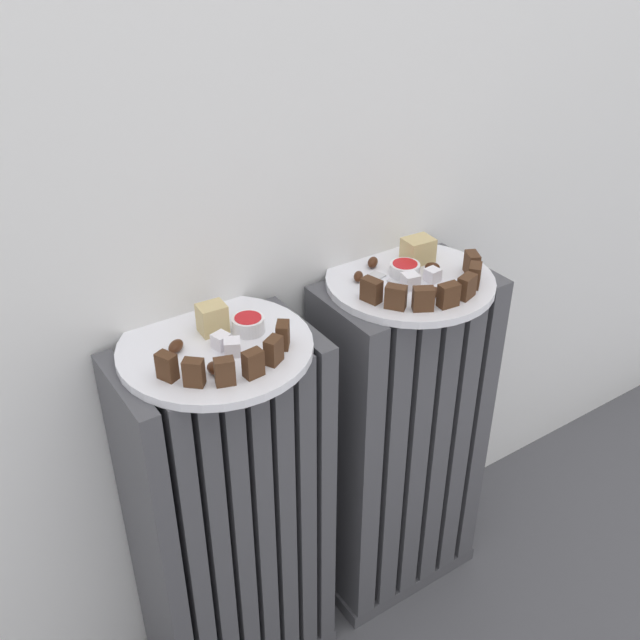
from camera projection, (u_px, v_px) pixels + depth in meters
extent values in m
cube|color=#47474C|center=(153.00, 550.00, 1.09)|extent=(0.03, 0.17, 0.62)
cube|color=#47474C|center=(176.00, 539.00, 1.11)|extent=(0.03, 0.17, 0.62)
cube|color=#47474C|center=(198.00, 529.00, 1.13)|extent=(0.03, 0.17, 0.62)
cube|color=#47474C|center=(220.00, 519.00, 1.15)|extent=(0.03, 0.17, 0.62)
cube|color=#47474C|center=(241.00, 509.00, 1.16)|extent=(0.03, 0.17, 0.62)
cube|color=#47474C|center=(261.00, 499.00, 1.18)|extent=(0.03, 0.17, 0.62)
cube|color=#47474C|center=(281.00, 490.00, 1.20)|extent=(0.03, 0.17, 0.62)
cube|color=#47474C|center=(300.00, 481.00, 1.22)|extent=(0.03, 0.17, 0.62)
cube|color=#47474C|center=(390.00, 558.00, 1.48)|extent=(0.30, 0.17, 0.03)
cube|color=#47474C|center=(342.00, 461.00, 1.26)|extent=(0.04, 0.17, 0.62)
cube|color=#47474C|center=(365.00, 451.00, 1.28)|extent=(0.04, 0.17, 0.62)
cube|color=#47474C|center=(388.00, 440.00, 1.30)|extent=(0.04, 0.17, 0.62)
cube|color=#47474C|center=(409.00, 430.00, 1.33)|extent=(0.04, 0.17, 0.62)
cube|color=#47474C|center=(430.00, 420.00, 1.35)|extent=(0.04, 0.17, 0.62)
cube|color=#47474C|center=(450.00, 411.00, 1.37)|extent=(0.04, 0.17, 0.62)
cylinder|color=white|center=(215.00, 348.00, 0.99)|extent=(0.26, 0.26, 0.01)
cylinder|color=white|center=(410.00, 281.00, 1.15)|extent=(0.26, 0.26, 0.01)
cube|color=#472B19|center=(167.00, 366.00, 0.91)|extent=(0.02, 0.03, 0.04)
cube|color=#472B19|center=(194.00, 373.00, 0.90)|extent=(0.03, 0.03, 0.04)
cube|color=#472B19|center=(225.00, 372.00, 0.90)|extent=(0.03, 0.02, 0.04)
cube|color=#472B19|center=(253.00, 364.00, 0.92)|extent=(0.03, 0.02, 0.04)
cube|color=#472B19|center=(274.00, 351.00, 0.94)|extent=(0.03, 0.03, 0.04)
cube|color=#472B19|center=(283.00, 335.00, 0.97)|extent=(0.03, 0.03, 0.04)
cube|color=tan|center=(212.00, 318.00, 1.00)|extent=(0.04, 0.03, 0.04)
cube|color=white|center=(232.00, 347.00, 0.96)|extent=(0.03, 0.03, 0.02)
cube|color=white|center=(221.00, 341.00, 0.97)|extent=(0.03, 0.03, 0.02)
ellipsoid|color=#3D1E0F|center=(176.00, 346.00, 0.97)|extent=(0.03, 0.03, 0.01)
ellipsoid|color=#3D1E0F|center=(214.00, 312.00, 1.04)|extent=(0.03, 0.03, 0.02)
ellipsoid|color=#3D1E0F|center=(216.00, 368.00, 0.92)|extent=(0.03, 0.03, 0.02)
cylinder|color=white|center=(248.00, 325.00, 1.01)|extent=(0.05, 0.05, 0.02)
cylinder|color=red|center=(248.00, 321.00, 1.00)|extent=(0.04, 0.04, 0.01)
cube|color=#472B19|center=(371.00, 290.00, 1.08)|extent=(0.02, 0.03, 0.04)
cube|color=#472B19|center=(396.00, 297.00, 1.06)|extent=(0.03, 0.03, 0.04)
cube|color=#472B19|center=(423.00, 299.00, 1.05)|extent=(0.03, 0.03, 0.04)
cube|color=#472B19|center=(449.00, 295.00, 1.06)|extent=(0.03, 0.02, 0.04)
cube|color=#472B19|center=(467.00, 287.00, 1.08)|extent=(0.03, 0.03, 0.04)
cube|color=#472B19|center=(475.00, 275.00, 1.11)|extent=(0.03, 0.03, 0.04)
cube|color=#472B19|center=(472.00, 264.00, 1.15)|extent=(0.03, 0.03, 0.04)
cube|color=tan|center=(418.00, 250.00, 1.18)|extent=(0.05, 0.04, 0.04)
cube|color=white|center=(410.00, 281.00, 1.11)|extent=(0.03, 0.03, 0.02)
cube|color=white|center=(432.00, 275.00, 1.13)|extent=(0.02, 0.02, 0.02)
ellipsoid|color=#3D1E0F|center=(373.00, 262.00, 1.17)|extent=(0.03, 0.03, 0.02)
ellipsoid|color=#3D1E0F|center=(434.00, 292.00, 1.09)|extent=(0.03, 0.03, 0.01)
ellipsoid|color=#3D1E0F|center=(432.00, 267.00, 1.16)|extent=(0.03, 0.03, 0.01)
ellipsoid|color=#3D1E0F|center=(358.00, 276.00, 1.13)|extent=(0.03, 0.03, 0.01)
cylinder|color=white|center=(405.00, 269.00, 1.15)|extent=(0.05, 0.05, 0.02)
cylinder|color=red|center=(405.00, 266.00, 1.15)|extent=(0.04, 0.04, 0.01)
cube|color=silver|center=(406.00, 287.00, 1.12)|extent=(0.03, 0.07, 0.00)
cube|color=silver|center=(377.00, 276.00, 1.15)|extent=(0.03, 0.03, 0.00)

